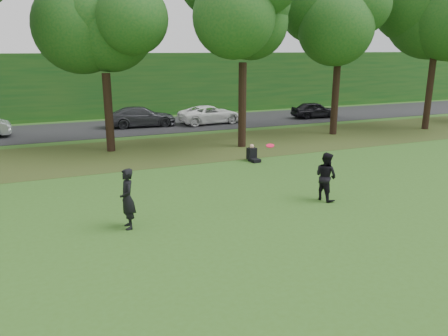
{
  "coord_description": "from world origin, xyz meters",
  "views": [
    {
      "loc": [
        -5.94,
        -9.64,
        5.32
      ],
      "look_at": [
        -0.44,
        3.99,
        1.3
      ],
      "focal_mm": 35.0,
      "sensor_mm": 36.0,
      "label": 1
    }
  ],
  "objects_px": {
    "player_right": "(326,176)",
    "frisbee": "(270,146)",
    "player_left": "(127,199)",
    "seated_person": "(253,155)"
  },
  "relations": [
    {
      "from": "player_left",
      "to": "frisbee",
      "type": "xyz_separation_m",
      "value": [
        4.75,
        -0.13,
        1.28
      ]
    },
    {
      "from": "player_right",
      "to": "seated_person",
      "type": "height_order",
      "value": "player_right"
    },
    {
      "from": "player_right",
      "to": "frisbee",
      "type": "xyz_separation_m",
      "value": [
        -2.34,
        -0.08,
        1.34
      ]
    },
    {
      "from": "frisbee",
      "to": "seated_person",
      "type": "xyz_separation_m",
      "value": [
        2.37,
        6.21,
        -1.91
      ]
    },
    {
      "from": "frisbee",
      "to": "player_left",
      "type": "bearing_deg",
      "value": 178.38
    },
    {
      "from": "player_left",
      "to": "frisbee",
      "type": "distance_m",
      "value": 4.92
    },
    {
      "from": "player_left",
      "to": "seated_person",
      "type": "distance_m",
      "value": 9.38
    },
    {
      "from": "player_right",
      "to": "seated_person",
      "type": "relative_size",
      "value": 2.13
    },
    {
      "from": "player_left",
      "to": "seated_person",
      "type": "xyz_separation_m",
      "value": [
        7.12,
        6.08,
        -0.63
      ]
    },
    {
      "from": "frisbee",
      "to": "seated_person",
      "type": "height_order",
      "value": "frisbee"
    }
  ]
}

